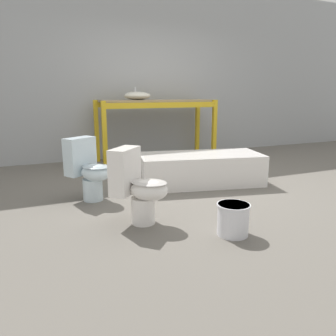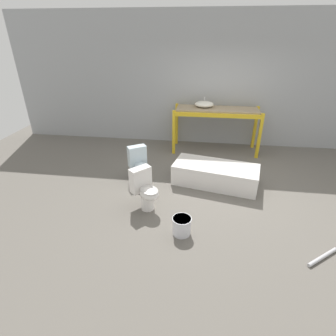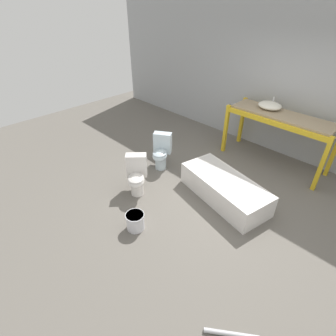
# 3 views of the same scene
# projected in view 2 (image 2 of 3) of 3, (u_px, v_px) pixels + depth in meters

# --- Properties ---
(ground_plane) EXTENTS (12.00, 12.00, 0.00)m
(ground_plane) POSITION_uv_depth(u_px,v_px,m) (219.00, 183.00, 5.24)
(ground_plane) COLOR #666059
(warehouse_wall_rear) EXTENTS (10.80, 0.08, 3.20)m
(warehouse_wall_rear) POSITION_uv_depth(u_px,v_px,m) (221.00, 82.00, 6.47)
(warehouse_wall_rear) COLOR #9EA0A3
(warehouse_wall_rear) RESTS_ON ground_plane
(shelving_rack) EXTENTS (2.07, 0.72, 1.08)m
(shelving_rack) POSITION_uv_depth(u_px,v_px,m) (217.00, 115.00, 6.31)
(shelving_rack) COLOR gold
(shelving_rack) RESTS_ON ground_plane
(sink_basin) EXTENTS (0.46, 0.40, 0.22)m
(sink_basin) POSITION_uv_depth(u_px,v_px,m) (204.00, 104.00, 6.31)
(sink_basin) COLOR silver
(sink_basin) RESTS_ON shelving_rack
(bathtub_main) EXTENTS (1.72, 1.00, 0.41)m
(bathtub_main) POSITION_uv_depth(u_px,v_px,m) (215.00, 173.00, 5.13)
(bathtub_main) COLOR white
(bathtub_main) RESTS_ON ground_plane
(toilet_near) EXTENTS (0.54, 0.60, 0.71)m
(toilet_near) POSITION_uv_depth(u_px,v_px,m) (140.00, 165.00, 5.17)
(toilet_near) COLOR silver
(toilet_near) RESTS_ON ground_plane
(toilet_far) EXTENTS (0.59, 0.58, 0.71)m
(toilet_far) POSITION_uv_depth(u_px,v_px,m) (145.00, 189.00, 4.36)
(toilet_far) COLOR white
(toilet_far) RESTS_ON ground_plane
(bucket_white) EXTENTS (0.29, 0.29, 0.28)m
(bucket_white) POSITION_uv_depth(u_px,v_px,m) (182.00, 225.00, 3.86)
(bucket_white) COLOR silver
(bucket_white) RESTS_ON ground_plane
(loose_pipe) EXTENTS (0.49, 0.39, 0.05)m
(loose_pipe) POSITION_uv_depth(u_px,v_px,m) (323.00, 257.00, 3.48)
(loose_pipe) COLOR #B7B7BC
(loose_pipe) RESTS_ON ground_plane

